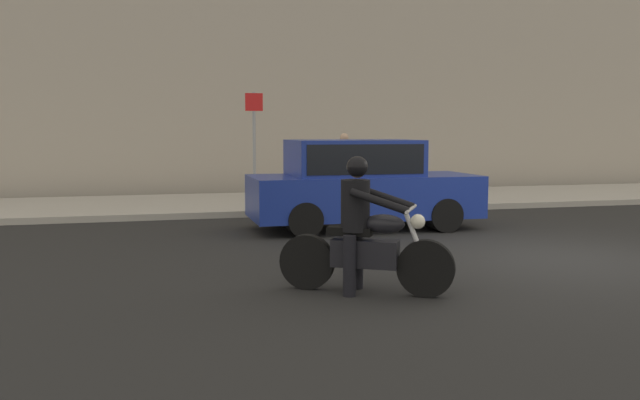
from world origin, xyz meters
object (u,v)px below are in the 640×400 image
at_px(parked_sedan_cobalt_blue, 360,184).
at_px(street_sign_post, 254,135).
at_px(pedestrian_bystander, 344,161).
at_px(motorcycle_with_rider_black_leather, 364,238).

bearing_deg(parked_sedan_cobalt_blue, street_sign_post, 106.70).
distance_m(parked_sedan_cobalt_blue, street_sign_post, 4.76).
distance_m(street_sign_post, pedestrian_bystander, 2.36).
xyz_separation_m(motorcycle_with_rider_black_leather, street_sign_post, (0.17, 9.35, 1.12)).
height_order(street_sign_post, pedestrian_bystander, street_sign_post).
xyz_separation_m(street_sign_post, pedestrian_bystander, (2.20, -0.55, -0.65)).
bearing_deg(pedestrian_bystander, motorcycle_with_rider_black_leather, -105.08).
bearing_deg(parked_sedan_cobalt_blue, pedestrian_bystander, 77.71).
xyz_separation_m(motorcycle_with_rider_black_leather, pedestrian_bystander, (2.37, 8.80, 0.47)).
relative_size(parked_sedan_cobalt_blue, street_sign_post, 1.61).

